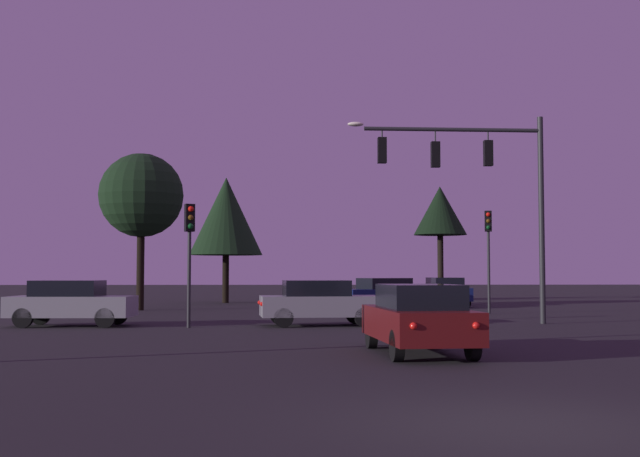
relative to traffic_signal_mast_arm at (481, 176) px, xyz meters
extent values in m
plane|color=black|center=(-3.96, 6.35, -5.16)|extent=(168.00, 168.00, 0.00)
cylinder|color=#232326|center=(2.16, 0.05, -1.53)|extent=(0.20, 0.20, 7.27)
cylinder|color=#232326|center=(-0.97, -0.04, 1.62)|extent=(6.26, 0.33, 0.14)
ellipsoid|color=#F4EACC|center=(-4.39, -0.14, 1.77)|extent=(0.56, 0.28, 0.16)
cylinder|color=#232326|center=(0.28, 0.00, 1.43)|extent=(0.05, 0.05, 0.37)
cube|color=black|center=(0.28, 0.00, 0.80)|extent=(0.31, 0.25, 0.90)
sphere|color=red|center=(0.28, 0.14, 1.08)|extent=(0.18, 0.18, 0.18)
sphere|color=#56380C|center=(0.28, 0.14, 0.80)|extent=(0.18, 0.18, 0.18)
sphere|color=#0C4219|center=(0.28, 0.14, 0.52)|extent=(0.18, 0.18, 0.18)
cylinder|color=#232326|center=(-1.59, -0.06, 1.40)|extent=(0.05, 0.05, 0.44)
cube|color=black|center=(-1.59, -0.06, 0.73)|extent=(0.31, 0.25, 0.90)
sphere|color=red|center=(-1.60, 0.08, 1.01)|extent=(0.18, 0.18, 0.18)
sphere|color=#56380C|center=(-1.60, 0.08, 0.73)|extent=(0.18, 0.18, 0.18)
sphere|color=#0C4219|center=(-1.60, 0.08, 0.45)|extent=(0.18, 0.18, 0.18)
cylinder|color=#232326|center=(-3.47, -0.12, 1.47)|extent=(0.05, 0.05, 0.31)
cube|color=black|center=(-3.47, -0.12, 0.86)|extent=(0.31, 0.25, 0.90)
sphere|color=red|center=(-3.47, 0.02, 1.14)|extent=(0.18, 0.18, 0.18)
sphere|color=#56380C|center=(-3.47, 0.02, 0.86)|extent=(0.18, 0.18, 0.18)
sphere|color=#0C4219|center=(-3.47, 0.02, 0.58)|extent=(0.18, 0.18, 0.18)
cylinder|color=#232326|center=(1.94, 6.69, -3.38)|extent=(0.12, 0.12, 3.56)
cube|color=black|center=(1.94, 6.69, -1.15)|extent=(0.34, 0.30, 0.90)
sphere|color=red|center=(1.91, 6.55, -0.87)|extent=(0.18, 0.18, 0.18)
sphere|color=#56380C|center=(1.91, 6.55, -1.15)|extent=(0.18, 0.18, 0.18)
sphere|color=#0C4219|center=(1.91, 6.55, -1.43)|extent=(0.18, 0.18, 0.18)
cylinder|color=#232326|center=(-9.93, -1.51, -3.61)|extent=(0.12, 0.12, 3.11)
cube|color=black|center=(-9.93, -1.51, -1.60)|extent=(0.37, 0.34, 0.90)
sphere|color=red|center=(-9.88, -1.63, -1.32)|extent=(0.18, 0.18, 0.18)
sphere|color=#56380C|center=(-9.88, -1.63, -1.60)|extent=(0.18, 0.18, 0.18)
sphere|color=#0C4219|center=(-9.88, -1.63, -1.88)|extent=(0.18, 0.18, 0.18)
cube|color=#4C0F0F|center=(-3.86, -10.08, -4.50)|extent=(2.08, 4.43, 0.68)
cube|color=black|center=(-3.85, -10.23, -3.90)|extent=(1.69, 2.44, 0.52)
cylinder|color=black|center=(-4.75, -8.72, -4.84)|extent=(0.25, 0.65, 0.64)
cylinder|color=black|center=(-3.20, -8.60, -4.84)|extent=(0.25, 0.65, 0.64)
cylinder|color=black|center=(-4.53, -11.56, -4.84)|extent=(0.25, 0.65, 0.64)
cylinder|color=black|center=(-2.98, -11.44, -4.84)|extent=(0.25, 0.65, 0.64)
sphere|color=red|center=(-4.31, -12.29, -4.40)|extent=(0.14, 0.14, 0.14)
sphere|color=red|center=(-3.09, -12.19, -4.40)|extent=(0.14, 0.14, 0.14)
cube|color=gray|center=(-13.89, -0.66, -4.50)|extent=(4.05, 1.99, 0.68)
cube|color=black|center=(-14.04, -0.66, -3.90)|extent=(2.20, 1.67, 0.52)
cylinder|color=black|center=(-12.55, 0.14, -4.84)|extent=(0.65, 0.22, 0.64)
cylinder|color=black|center=(-12.60, -1.54, -4.84)|extent=(0.65, 0.22, 0.64)
cylinder|color=black|center=(-15.19, 0.21, -4.84)|extent=(0.65, 0.22, 0.64)
cylinder|color=black|center=(-15.23, -1.46, -4.84)|extent=(0.65, 0.22, 0.64)
sphere|color=red|center=(-15.88, 0.05, -4.40)|extent=(0.14, 0.14, 0.14)
sphere|color=red|center=(-15.92, -1.26, -4.40)|extent=(0.14, 0.14, 0.14)
cube|color=gray|center=(-5.63, -0.68, -4.50)|extent=(4.16, 2.24, 0.68)
cube|color=black|center=(-5.78, -0.70, -3.90)|extent=(2.30, 1.80, 0.52)
cylinder|color=black|center=(-4.40, 0.27, -4.84)|extent=(0.66, 0.26, 0.64)
cylinder|color=black|center=(-4.24, -1.39, -4.84)|extent=(0.66, 0.26, 0.64)
cylinder|color=black|center=(-7.03, 0.02, -4.84)|extent=(0.66, 0.26, 0.64)
cylinder|color=black|center=(-6.87, -1.64, -4.84)|extent=(0.66, 0.26, 0.64)
sphere|color=red|center=(-7.70, -0.22, -4.40)|extent=(0.14, 0.14, 0.14)
sphere|color=red|center=(-7.57, -1.52, -4.40)|extent=(0.14, 0.14, 0.14)
cube|color=#0F1947|center=(1.56, 14.35, -4.50)|extent=(2.06, 4.15, 0.68)
cube|color=black|center=(1.55, 14.50, -3.90)|extent=(1.68, 2.28, 0.52)
cylinder|color=black|center=(2.44, 13.08, -4.84)|extent=(0.25, 0.65, 0.64)
cylinder|color=black|center=(0.87, 12.96, -4.84)|extent=(0.25, 0.65, 0.64)
cylinder|color=black|center=(2.25, 15.73, -4.84)|extent=(0.25, 0.65, 0.64)
cylinder|color=black|center=(0.68, 15.62, -4.84)|extent=(0.25, 0.65, 0.64)
sphere|color=red|center=(2.03, 16.41, -4.40)|extent=(0.14, 0.14, 0.14)
sphere|color=red|center=(0.79, 16.32, -4.40)|extent=(0.14, 0.14, 0.14)
cube|color=#0F1947|center=(-2.27, 10.54, -4.50)|extent=(4.56, 3.42, 0.68)
cube|color=black|center=(-2.13, 10.61, -3.90)|extent=(2.71, 2.35, 0.52)
cylinder|color=black|center=(-3.18, 9.24, -4.84)|extent=(0.66, 0.46, 0.64)
cylinder|color=black|center=(-3.86, 10.63, -4.84)|extent=(0.66, 0.46, 0.64)
cylinder|color=black|center=(-0.67, 10.46, -4.84)|extent=(0.66, 0.46, 0.64)
cylinder|color=black|center=(-1.35, 11.85, -4.84)|extent=(0.66, 0.46, 0.64)
sphere|color=red|center=(-0.09, 10.93, -4.40)|extent=(0.14, 0.14, 0.14)
sphere|color=red|center=(-0.63, 12.02, -4.40)|extent=(0.14, 0.14, 0.14)
cylinder|color=black|center=(-13.75, 10.60, -3.13)|extent=(0.36, 0.36, 4.06)
sphere|color=black|center=(-13.75, 10.60, 0.30)|extent=(4.00, 4.00, 4.00)
cylinder|color=black|center=(2.92, 22.84, -3.07)|extent=(0.38, 0.38, 4.18)
cone|color=black|center=(2.92, 22.84, 0.58)|extent=(3.38, 3.38, 3.11)
cylinder|color=black|center=(-10.45, 19.79, -3.75)|extent=(0.39, 0.39, 2.83)
cone|color=black|center=(-10.45, 19.79, -0.03)|extent=(4.33, 4.33, 4.61)
camera|label=1|loc=(-6.68, -27.44, -3.39)|focal=44.68mm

